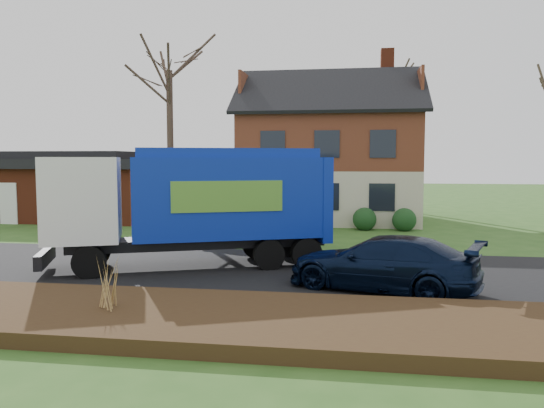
# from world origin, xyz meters

# --- Properties ---
(ground) EXTENTS (120.00, 120.00, 0.00)m
(ground) POSITION_xyz_m (0.00, 0.00, 0.00)
(ground) COLOR #2C531B
(ground) RESTS_ON ground
(road) EXTENTS (80.00, 7.00, 0.02)m
(road) POSITION_xyz_m (0.00, 0.00, 0.01)
(road) COLOR black
(road) RESTS_ON ground
(mulch_verge) EXTENTS (80.00, 3.50, 0.30)m
(mulch_verge) POSITION_xyz_m (0.00, -5.30, 0.15)
(mulch_verge) COLOR #321C10
(mulch_verge) RESTS_ON ground
(main_house) EXTENTS (12.95, 8.95, 9.26)m
(main_house) POSITION_xyz_m (1.49, 13.91, 4.03)
(main_house) COLOR beige
(main_house) RESTS_ON ground
(ranch_house) EXTENTS (9.80, 8.20, 3.70)m
(ranch_house) POSITION_xyz_m (-12.00, 13.00, 1.81)
(ranch_house) COLOR maroon
(ranch_house) RESTS_ON ground
(garbage_truck) EXTENTS (8.62, 5.23, 3.60)m
(garbage_truck) POSITION_xyz_m (-1.37, 0.29, 2.07)
(garbage_truck) COLOR black
(garbage_truck) RESTS_ON ground
(silver_sedan) EXTENTS (4.75, 1.81, 1.54)m
(silver_sedan) POSITION_xyz_m (-0.52, 5.12, 0.77)
(silver_sedan) COLOR #B6B9BE
(silver_sedan) RESTS_ON ground
(navy_wagon) EXTENTS (5.11, 3.41, 1.38)m
(navy_wagon) POSITION_xyz_m (4.02, -1.80, 0.69)
(navy_wagon) COLOR black
(navy_wagon) RESTS_ON ground
(tree_front_west) EXTENTS (3.57, 3.57, 10.61)m
(tree_front_west) POSITION_xyz_m (-5.76, 10.26, 8.75)
(tree_front_west) COLOR #433228
(tree_front_west) RESTS_ON ground
(tree_back) EXTENTS (3.34, 3.34, 10.58)m
(tree_back) POSITION_xyz_m (5.45, 20.95, 8.82)
(tree_back) COLOR #3F3226
(tree_back) RESTS_ON ground
(grass_clump_mid) EXTENTS (0.37, 0.30, 1.03)m
(grass_clump_mid) POSITION_xyz_m (-1.50, -5.37, 0.82)
(grass_clump_mid) COLOR #A37F47
(grass_clump_mid) RESTS_ON mulch_verge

